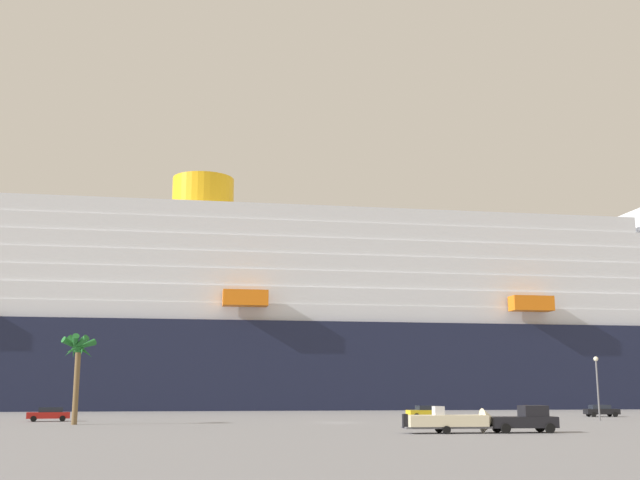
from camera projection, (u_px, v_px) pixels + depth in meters
name	position (u px, v px, depth m)	size (l,w,h in m)	color
ground_plane	(286.00, 415.00, 113.98)	(600.00, 600.00, 0.00)	gray
cruise_ship	(376.00, 329.00, 161.05)	(276.03, 50.23, 56.91)	#191E38
pickup_truck	(525.00, 420.00, 64.59)	(5.76, 2.70, 2.20)	black
small_boat_on_trailer	(456.00, 421.00, 63.81)	(9.00, 2.78, 2.15)	#595960
palm_tree	(78.00, 354.00, 81.52)	(3.69, 3.33, 9.22)	brown
street_lamp	(597.00, 378.00, 92.02)	(0.56, 0.56, 7.39)	slate
parked_car_black_coupe	(601.00, 410.00, 105.47)	(4.68, 2.81, 1.58)	black
parked_car_yellow_taxi	(425.00, 412.00, 99.34)	(4.54, 2.14, 1.58)	yellow
parked_car_red_hatchback	(49.00, 414.00, 89.01)	(4.81, 2.30, 1.58)	red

